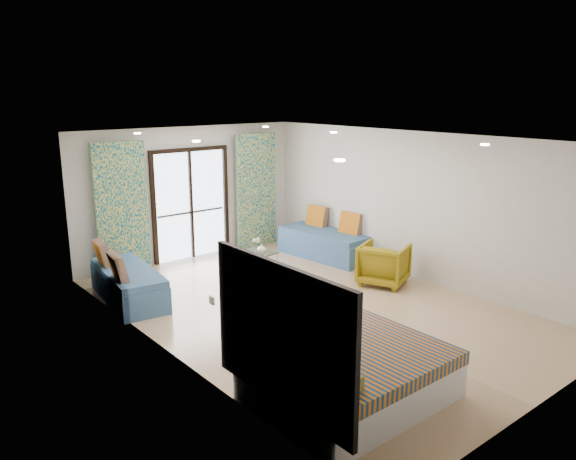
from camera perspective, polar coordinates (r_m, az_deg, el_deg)
floor at (r=9.10m, az=2.32°, el=-7.91°), size 5.00×7.50×0.01m
ceiling at (r=8.47m, az=2.50°, el=9.28°), size 5.00×7.50×0.01m
wall_back at (r=11.69m, az=-9.94°, el=3.72°), size 5.00×0.01×2.70m
wall_front at (r=6.51m, az=25.06°, el=-5.69°), size 5.00×0.01×2.70m
wall_left at (r=7.32m, az=-12.37°, el=-2.57°), size 0.01×7.50×2.70m
wall_right at (r=10.49m, az=12.66°, el=2.41°), size 0.01×7.50×2.70m
balcony_door at (r=11.69m, az=-9.85°, el=3.26°), size 1.76×0.08×2.28m
balcony_rail at (r=11.75m, az=-9.81°, el=1.79°), size 1.52×0.03×0.04m
curtain_left at (r=10.89m, az=-16.55°, el=2.05°), size 1.00×0.10×2.50m
curtain_right at (r=12.39m, az=-3.26°, el=4.01°), size 1.00×0.10×2.50m
downlight_a at (r=6.07m, az=5.26°, el=7.07°), size 0.12×0.12×0.02m
downlight_b at (r=8.27m, az=19.37°, el=8.19°), size 0.12×0.12×0.02m
downlight_c at (r=8.46m, az=-9.30°, el=8.90°), size 0.12×0.12×0.02m
downlight_d at (r=10.16m, az=4.65°, el=9.86°), size 0.12×0.12×0.02m
downlight_e at (r=10.24m, az=-15.05°, el=9.47°), size 0.12×0.12×0.02m
downlight_f at (r=11.68m, az=-2.28°, el=10.43°), size 0.12×0.12×0.02m
headboard at (r=5.62m, az=-0.79°, el=-10.71°), size 0.06×2.10×1.50m
switch_plate at (r=6.56m, az=-7.75°, el=-7.10°), size 0.02×0.10×0.10m
bed at (r=6.55m, az=6.18°, el=-14.34°), size 2.07×1.69×0.71m
daybed_left at (r=9.69m, az=-16.01°, el=-5.20°), size 1.00×2.03×0.96m
daybed_right at (r=11.73m, az=3.75°, el=-1.29°), size 0.95×2.07×0.99m
coffee_table at (r=10.68m, az=-3.23°, el=-2.52°), size 0.71×0.71×0.71m
vase at (r=10.63m, az=-2.72°, el=-1.88°), size 0.21×0.21×0.16m
armchair at (r=10.20m, az=9.72°, el=-3.23°), size 1.00×1.02×0.82m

